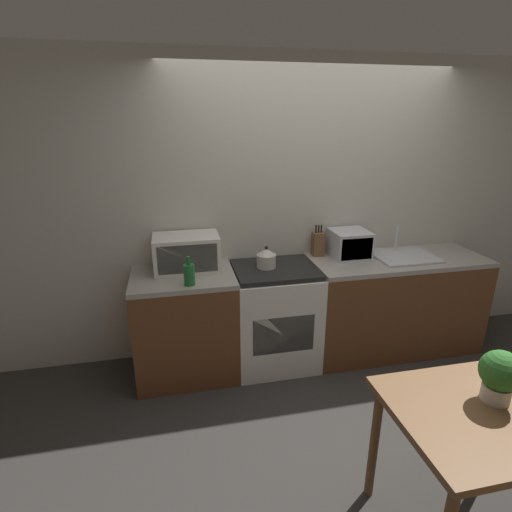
% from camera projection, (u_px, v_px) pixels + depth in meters
% --- Properties ---
extents(ground_plane, '(16.00, 16.00, 0.00)m').
position_uv_depth(ground_plane, '(343.00, 405.00, 3.07)').
color(ground_plane, '#33302D').
extents(wall_back, '(10.00, 0.06, 2.60)m').
position_uv_depth(wall_back, '(307.00, 210.00, 3.59)').
color(wall_back, beige).
rests_on(wall_back, ground_plane).
extents(counter_left_run, '(0.82, 0.62, 0.90)m').
position_uv_depth(counter_left_run, '(186.00, 325.00, 3.33)').
color(counter_left_run, brown).
rests_on(counter_left_run, ground_plane).
extents(counter_right_run, '(1.57, 0.62, 0.90)m').
position_uv_depth(counter_right_run, '(393.00, 303.00, 3.71)').
color(counter_right_run, brown).
rests_on(counter_right_run, ground_plane).
extents(stove_range, '(0.71, 0.62, 0.90)m').
position_uv_depth(stove_range, '(274.00, 316.00, 3.48)').
color(stove_range, silver).
rests_on(stove_range, ground_plane).
extents(kettle, '(0.16, 0.16, 0.19)m').
position_uv_depth(kettle, '(266.00, 258.00, 3.31)').
color(kettle, beige).
rests_on(kettle, stove_range).
extents(microwave, '(0.53, 0.34, 0.29)m').
position_uv_depth(microwave, '(187.00, 253.00, 3.26)').
color(microwave, silver).
rests_on(microwave, counter_left_run).
extents(bottle, '(0.08, 0.08, 0.22)m').
position_uv_depth(bottle, '(189.00, 274.00, 2.97)').
color(bottle, '#1E662D').
rests_on(bottle, counter_left_run).
extents(knife_block, '(0.10, 0.09, 0.29)m').
position_uv_depth(knife_block, '(318.00, 244.00, 3.59)').
color(knife_block, brown).
rests_on(knife_block, counter_right_run).
extents(toaster_oven, '(0.32, 0.32, 0.24)m').
position_uv_depth(toaster_oven, '(349.00, 244.00, 3.56)').
color(toaster_oven, silver).
rests_on(toaster_oven, counter_right_run).
extents(sink_basin, '(0.53, 0.44, 0.24)m').
position_uv_depth(sink_basin, '(404.00, 256.00, 3.57)').
color(sink_basin, silver).
rests_on(sink_basin, counter_right_run).
extents(dining_table, '(0.92, 0.72, 0.78)m').
position_uv_depth(dining_table, '(486.00, 427.00, 1.93)').
color(dining_table, brown).
rests_on(dining_table, ground_plane).
extents(potted_plant, '(0.20, 0.20, 0.27)m').
position_uv_depth(potted_plant, '(500.00, 374.00, 1.91)').
color(potted_plant, beige).
rests_on(potted_plant, dining_table).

